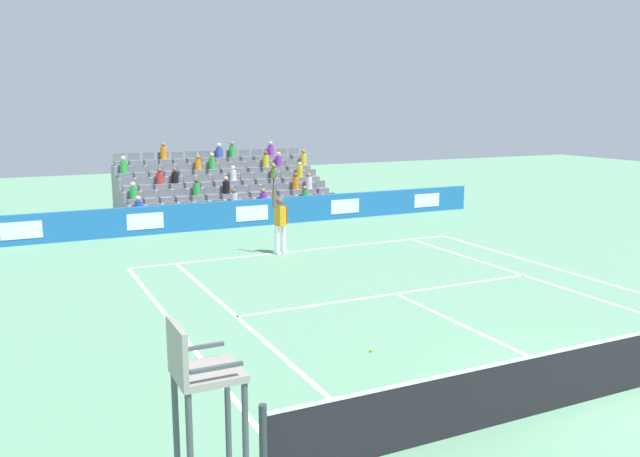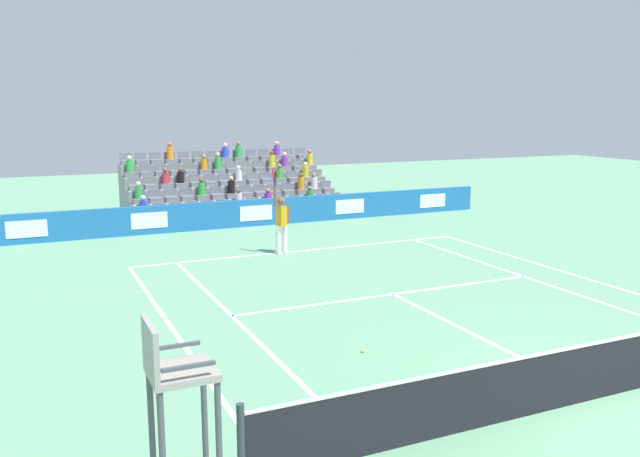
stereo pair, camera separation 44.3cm
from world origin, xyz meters
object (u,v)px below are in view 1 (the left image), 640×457
Objects in this scene: tennis_net at (613,366)px; loose_tennis_ball at (371,350)px; umpire_chair at (202,394)px; tennis_player at (280,222)px.

tennis_net is 176.03× the size of loose_tennis_ball.
umpire_chair reaches higher than loose_tennis_ball.
umpire_chair is 34.41× the size of loose_tennis_ball.
tennis_net is 4.16m from loose_tennis_ball.
umpire_chair reaches higher than tennis_net.
umpire_chair is 5.80m from loose_tennis_ball.
tennis_net is 4.19× the size of tennis_player.
tennis_net reaches higher than loose_tennis_ball.
umpire_chair is (6.76, 0.37, 1.03)m from tennis_net.
tennis_net is 11.85m from tennis_player.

